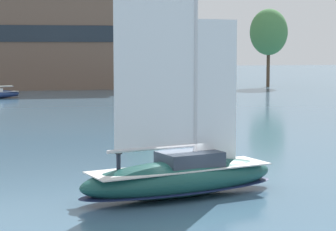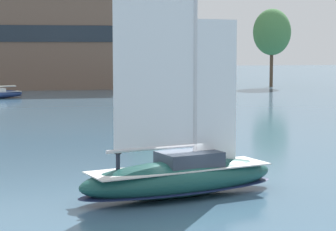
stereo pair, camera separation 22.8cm
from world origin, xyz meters
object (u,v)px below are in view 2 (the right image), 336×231
at_px(tree_shore_right, 145,32).
at_px(sailboat_moored_near_marina, 0,94).
at_px(sailboat_main, 180,173).
at_px(tree_shore_center, 272,32).

bearing_deg(tree_shore_right, sailboat_moored_near_marina, -145.27).
relative_size(tree_shore_right, sailboat_main, 0.95).
height_order(tree_shore_right, sailboat_main, sailboat_main).
bearing_deg(tree_shore_right, sailboat_main, -97.87).
height_order(tree_shore_center, sailboat_moored_near_marina, tree_shore_center).
relative_size(sailboat_main, sailboat_moored_near_marina, 1.57).
xyz_separation_m(tree_shore_center, sailboat_moored_near_marina, (-45.60, -17.44, -8.95)).
xyz_separation_m(tree_shore_center, sailboat_main, (-33.59, -79.77, -8.45)).
distance_m(tree_shore_center, tree_shore_right, 22.85).
xyz_separation_m(tree_shore_center, tree_shore_right, (-22.79, -1.63, -0.06)).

